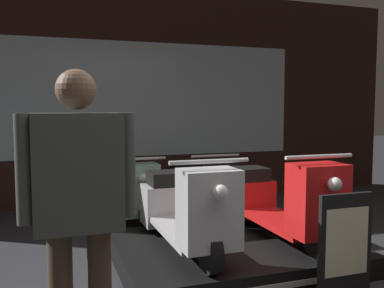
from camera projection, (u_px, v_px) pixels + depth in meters
The scene contains 8 objects.
shop_wall_back at pixel (148, 96), 6.46m from camera, with size 8.48×0.09×3.20m.
display_platform at pixel (233, 252), 3.96m from camera, with size 2.12×1.59×0.19m.
scooter_display_left at pixel (184, 209), 3.76m from camera, with size 0.62×1.68×0.86m.
scooter_display_right at pixel (279, 201), 4.07m from camera, with size 0.62×1.68×0.86m.
scooter_backrow_0 at pixel (130, 192), 5.49m from camera, with size 0.62×1.68×0.86m.
scooter_backrow_1 at pixel (198, 187), 5.79m from camera, with size 0.62×1.68×0.86m.
person_left_browsing at pixel (78, 195), 2.26m from camera, with size 0.62×0.26×1.63m.
price_sign_board at pixel (345, 249), 3.08m from camera, with size 0.44×0.04×0.82m.
Camera 1 is at (-1.49, -2.45, 1.43)m, focal length 40.00 mm.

